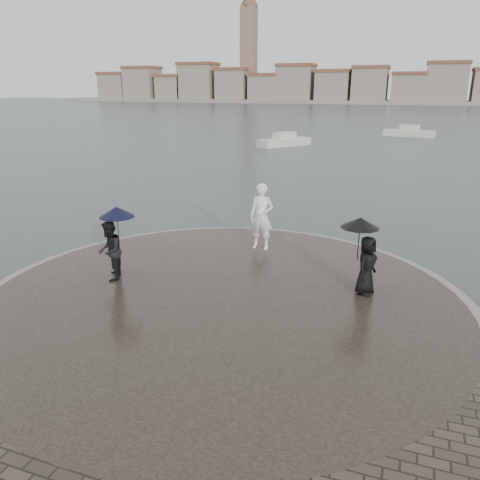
% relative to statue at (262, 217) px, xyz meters
% --- Properties ---
extents(ground, '(400.00, 400.00, 0.00)m').
position_rel_statue_xyz_m(ground, '(0.21, -7.36, -1.43)').
color(ground, '#2B3835').
rests_on(ground, ground).
extents(kerb_ring, '(12.50, 12.50, 0.32)m').
position_rel_statue_xyz_m(kerb_ring, '(0.21, -3.86, -1.27)').
color(kerb_ring, gray).
rests_on(kerb_ring, ground).
extents(quay_tip, '(11.90, 11.90, 0.36)m').
position_rel_statue_xyz_m(quay_tip, '(0.21, -3.86, -1.25)').
color(quay_tip, '#2D261E').
rests_on(quay_tip, ground).
extents(statue, '(0.79, 0.52, 2.13)m').
position_rel_statue_xyz_m(statue, '(0.00, 0.00, 0.00)').
color(statue, white).
rests_on(statue, quay_tip).
extents(visitor_left, '(1.18, 1.07, 2.04)m').
position_rel_statue_xyz_m(visitor_left, '(-2.98, -3.85, 0.01)').
color(visitor_left, black).
rests_on(visitor_left, quay_tip).
extents(visitor_right, '(1.08, 1.02, 1.95)m').
position_rel_statue_xyz_m(visitor_right, '(3.47, -2.38, 0.03)').
color(visitor_right, black).
rests_on(visitor_right, quay_tip).
extents(far_skyline, '(260.00, 20.00, 37.00)m').
position_rel_statue_xyz_m(far_skyline, '(-6.08, 153.35, 4.18)').
color(far_skyline, gray).
rests_on(far_skyline, ground).
extents(boats, '(35.68, 17.76, 1.50)m').
position_rel_statue_xyz_m(boats, '(6.45, 35.80, -1.05)').
color(boats, silver).
rests_on(boats, ground).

